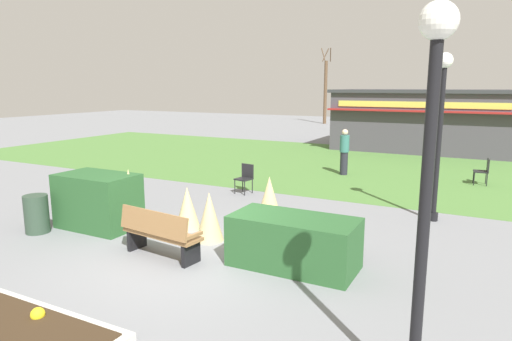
{
  "coord_description": "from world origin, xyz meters",
  "views": [
    {
      "loc": [
        4.86,
        -6.48,
        3.23
      ],
      "look_at": [
        -0.2,
        3.23,
        1.16
      ],
      "focal_mm": 31.32,
      "sensor_mm": 36.0,
      "label": 1
    }
  ],
  "objects_px": {
    "lamppost_mid": "(441,117)",
    "trash_bin": "(37,214)",
    "park_bench": "(160,233)",
    "person_strolling": "(344,152)",
    "food_kiosk": "(423,120)",
    "cafe_chair_east": "(245,176)",
    "tree_center_bg": "(325,91)",
    "lamppost_near": "(428,162)",
    "cafe_chair_west": "(484,169)",
    "parked_car_west_slot": "(377,123)",
    "parked_car_center_slot": "(457,126)"
  },
  "relations": [
    {
      "from": "person_strolling",
      "to": "lamppost_mid",
      "type": "bearing_deg",
      "value": 140.35
    },
    {
      "from": "trash_bin",
      "to": "tree_center_bg",
      "type": "height_order",
      "value": "tree_center_bg"
    },
    {
      "from": "person_strolling",
      "to": "tree_center_bg",
      "type": "distance_m",
      "value": 23.22
    },
    {
      "from": "trash_bin",
      "to": "person_strolling",
      "type": "bearing_deg",
      "value": 66.8
    },
    {
      "from": "park_bench",
      "to": "person_strolling",
      "type": "bearing_deg",
      "value": 85.55
    },
    {
      "from": "cafe_chair_west",
      "to": "parked_car_west_slot",
      "type": "distance_m",
      "value": 17.78
    },
    {
      "from": "lamppost_near",
      "to": "trash_bin",
      "type": "distance_m",
      "value": 8.74
    },
    {
      "from": "lamppost_near",
      "to": "food_kiosk",
      "type": "xyz_separation_m",
      "value": [
        -2.52,
        19.73,
        -0.98
      ]
    },
    {
      "from": "cafe_chair_west",
      "to": "parked_car_west_slot",
      "type": "relative_size",
      "value": 0.2
    },
    {
      "from": "lamppost_near",
      "to": "cafe_chair_west",
      "type": "distance_m",
      "value": 12.03
    },
    {
      "from": "park_bench",
      "to": "trash_bin",
      "type": "relative_size",
      "value": 2.04
    },
    {
      "from": "parked_car_center_slot",
      "to": "tree_center_bg",
      "type": "distance_m",
      "value": 12.18
    },
    {
      "from": "trash_bin",
      "to": "cafe_chair_east",
      "type": "height_order",
      "value": "cafe_chair_east"
    },
    {
      "from": "person_strolling",
      "to": "tree_center_bg",
      "type": "height_order",
      "value": "tree_center_bg"
    },
    {
      "from": "cafe_chair_east",
      "to": "parked_car_west_slot",
      "type": "height_order",
      "value": "parked_car_west_slot"
    },
    {
      "from": "person_strolling",
      "to": "tree_center_bg",
      "type": "bearing_deg",
      "value": -57.16
    },
    {
      "from": "lamppost_mid",
      "to": "food_kiosk",
      "type": "relative_size",
      "value": 0.46
    },
    {
      "from": "cafe_chair_west",
      "to": "cafe_chair_east",
      "type": "relative_size",
      "value": 1.0
    },
    {
      "from": "park_bench",
      "to": "tree_center_bg",
      "type": "distance_m",
      "value": 32.17
    },
    {
      "from": "cafe_chair_east",
      "to": "food_kiosk",
      "type": "bearing_deg",
      "value": 74.48
    },
    {
      "from": "food_kiosk",
      "to": "parked_car_center_slot",
      "type": "bearing_deg",
      "value": 82.63
    },
    {
      "from": "parked_car_west_slot",
      "to": "person_strolling",
      "type": "bearing_deg",
      "value": -81.33
    },
    {
      "from": "lamppost_mid",
      "to": "food_kiosk",
      "type": "xyz_separation_m",
      "value": [
        -1.98,
        12.9,
        -0.98
      ]
    },
    {
      "from": "tree_center_bg",
      "to": "park_bench",
      "type": "bearing_deg",
      "value": -76.6
    },
    {
      "from": "cafe_chair_west",
      "to": "trash_bin",
      "type": "bearing_deg",
      "value": -130.96
    },
    {
      "from": "trash_bin",
      "to": "cafe_chair_east",
      "type": "distance_m",
      "value": 5.93
    },
    {
      "from": "food_kiosk",
      "to": "lamppost_near",
      "type": "bearing_deg",
      "value": -82.74
    },
    {
      "from": "parked_car_west_slot",
      "to": "cafe_chair_west",
      "type": "bearing_deg",
      "value": -66.24
    },
    {
      "from": "park_bench",
      "to": "cafe_chair_east",
      "type": "height_order",
      "value": "park_bench"
    },
    {
      "from": "parked_car_center_slot",
      "to": "lamppost_mid",
      "type": "bearing_deg",
      "value": -87.6
    },
    {
      "from": "lamppost_near",
      "to": "parked_car_center_slot",
      "type": "relative_size",
      "value": 0.95
    },
    {
      "from": "lamppost_mid",
      "to": "parked_car_west_slot",
      "type": "bearing_deg",
      "value": 106.15
    },
    {
      "from": "cafe_chair_west",
      "to": "tree_center_bg",
      "type": "bearing_deg",
      "value": 121.1
    },
    {
      "from": "trash_bin",
      "to": "food_kiosk",
      "type": "bearing_deg",
      "value": 72.16
    },
    {
      "from": "lamppost_mid",
      "to": "cafe_chair_west",
      "type": "distance_m",
      "value": 5.5
    },
    {
      "from": "lamppost_mid",
      "to": "trash_bin",
      "type": "height_order",
      "value": "lamppost_mid"
    },
    {
      "from": "lamppost_mid",
      "to": "cafe_chair_east",
      "type": "bearing_deg",
      "value": 175.92
    },
    {
      "from": "parked_car_center_slot",
      "to": "cafe_chair_east",
      "type": "bearing_deg",
      "value": -102.31
    },
    {
      "from": "park_bench",
      "to": "cafe_chair_west",
      "type": "relative_size",
      "value": 1.96
    },
    {
      "from": "lamppost_near",
      "to": "food_kiosk",
      "type": "height_order",
      "value": "lamppost_near"
    },
    {
      "from": "lamppost_mid",
      "to": "cafe_chair_west",
      "type": "relative_size",
      "value": 4.49
    },
    {
      "from": "food_kiosk",
      "to": "park_bench",
      "type": "bearing_deg",
      "value": -97.6
    },
    {
      "from": "tree_center_bg",
      "to": "cafe_chair_east",
      "type": "bearing_deg",
      "value": -76.21
    },
    {
      "from": "cafe_chair_west",
      "to": "park_bench",
      "type": "bearing_deg",
      "value": -118.23
    },
    {
      "from": "park_bench",
      "to": "lamppost_near",
      "type": "xyz_separation_m",
      "value": [
        4.9,
        -1.86,
        2.04
      ]
    },
    {
      "from": "cafe_chair_west",
      "to": "tree_center_bg",
      "type": "height_order",
      "value": "tree_center_bg"
    },
    {
      "from": "parked_car_center_slot",
      "to": "tree_center_bg",
      "type": "relative_size",
      "value": 0.65
    },
    {
      "from": "food_kiosk",
      "to": "tree_center_bg",
      "type": "relative_size",
      "value": 1.36
    },
    {
      "from": "lamppost_mid",
      "to": "trash_bin",
      "type": "relative_size",
      "value": 4.67
    },
    {
      "from": "cafe_chair_west",
      "to": "person_strolling",
      "type": "xyz_separation_m",
      "value": [
        -4.62,
        -0.42,
        0.33
      ]
    }
  ]
}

